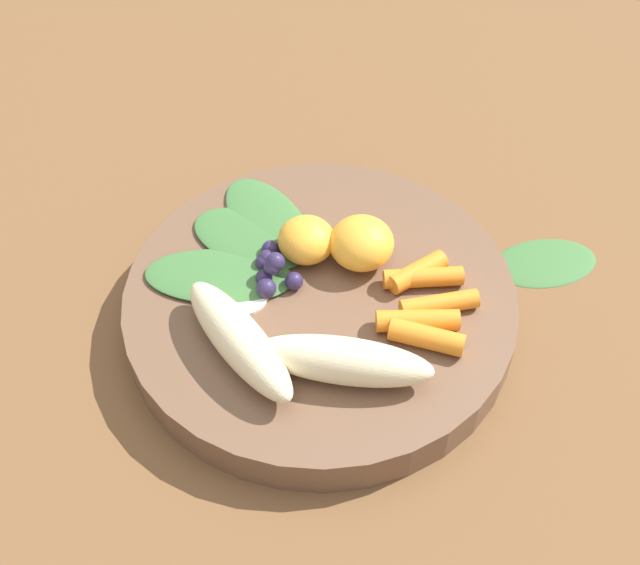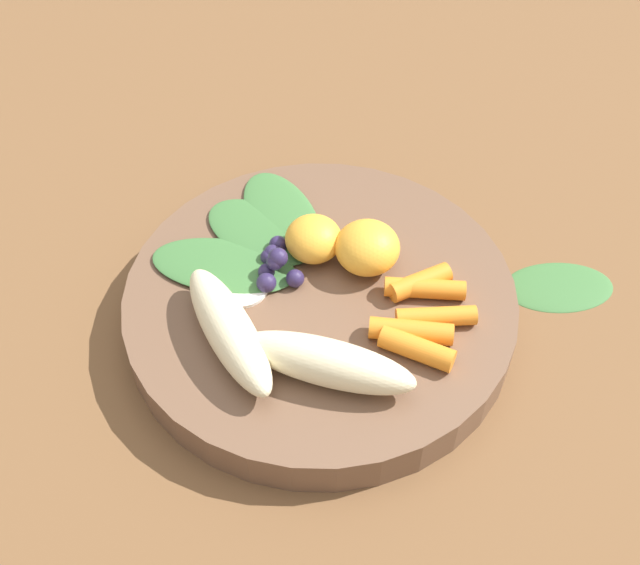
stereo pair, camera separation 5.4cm
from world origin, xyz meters
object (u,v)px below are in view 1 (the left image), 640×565
bowl (320,305)px  orange_segment_near (306,240)px  banana_peeled_right (241,341)px  kale_leaf_stray (545,261)px  banana_peeled_left (343,361)px

bowl → orange_segment_near: 0.05m
banana_peeled_right → orange_segment_near: 0.10m
banana_peeled_right → kale_leaf_stray: size_ratio=1.38×
bowl → kale_leaf_stray: 0.19m
banana_peeled_right → kale_leaf_stray: bearing=80.5°
bowl → kale_leaf_stray: size_ratio=3.32×
banana_peeled_right → orange_segment_near: size_ratio=2.80×
bowl → orange_segment_near: (0.03, -0.02, 0.03)m
banana_peeled_left → bowl: bearing=110.8°
banana_peeled_left → kale_leaf_stray: (-0.03, -0.21, -0.04)m
banana_peeled_left → banana_peeled_right: (0.06, 0.04, 0.00)m
kale_leaf_stray → banana_peeled_right: bearing=-167.0°
bowl → banana_peeled_left: (-0.06, 0.04, 0.03)m
banana_peeled_left → orange_segment_near: same height
orange_segment_near → kale_leaf_stray: size_ratio=0.49×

